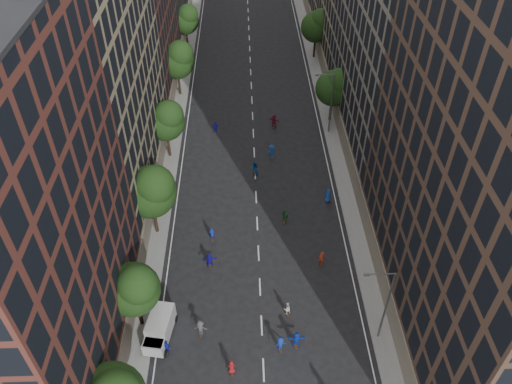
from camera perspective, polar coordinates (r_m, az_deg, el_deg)
ground at (r=66.72m, az=-0.20°, el=4.30°), size 240.00×240.00×0.00m
sidewalk_left at (r=73.58m, az=-9.82°, el=7.64°), size 4.00×105.00×0.15m
sidewalk_right at (r=74.00m, az=9.07°, el=7.95°), size 4.00×105.00×0.15m
bldg_left_b at (r=56.38m, az=-20.46°, el=14.49°), size 14.00×26.00×34.00m
bldg_left_c at (r=77.94m, az=-15.66°, el=20.29°), size 14.00×20.00×28.00m
bldg_right_b at (r=65.19m, az=17.53°, el=18.22°), size 14.00×28.00×33.00m
tree_left_1 at (r=45.04m, az=-13.72°, el=-10.62°), size 4.80×4.80×8.21m
tree_left_2 at (r=52.59m, az=-11.87°, el=0.23°), size 5.60×5.60×9.45m
tree_left_3 at (r=63.99m, az=-10.22°, el=8.14°), size 5.00×5.00×8.58m
tree_left_4 at (r=77.65m, az=-8.95°, el=14.79°), size 5.40×5.40×9.08m
tree_left_5 at (r=92.35m, az=-8.01°, el=19.01°), size 4.80×4.80×8.33m
tree_right_a at (r=71.33m, az=9.00°, el=11.83°), size 5.00×5.00×8.39m
tree_right_b at (r=88.93m, az=7.05°, el=18.40°), size 5.20×5.20×8.83m
streetlamp_near at (r=44.72m, az=14.48°, el=-12.15°), size 2.64×0.22×9.06m
streetlamp_far at (r=68.95m, az=8.47°, el=10.34°), size 2.64×0.22×9.06m
cargo_van at (r=47.42m, az=-10.99°, el=-15.05°), size 2.80×4.72×2.37m
skater_3 at (r=46.27m, az=2.78°, el=-16.98°), size 1.20×0.85×1.69m
skater_4 at (r=46.78m, az=-10.17°, el=-17.04°), size 1.04×0.74×1.64m
skater_5 at (r=46.52m, az=4.62°, el=-16.48°), size 1.71×0.60×1.82m
skater_6 at (r=45.19m, az=-2.81°, el=-19.40°), size 0.84×0.60×1.60m
skater_7 at (r=52.53m, az=7.49°, el=-7.53°), size 0.76×0.61×1.83m
skater_8 at (r=48.50m, az=3.56°, el=-13.17°), size 0.90×0.81×1.53m
skater_9 at (r=47.28m, az=-6.35°, el=-15.21°), size 1.25×0.79×1.85m
skater_10 at (r=56.55m, az=3.33°, el=-2.80°), size 1.11×0.79×1.75m
skater_11 at (r=52.21m, az=-5.33°, el=-7.80°), size 1.63×0.70×1.70m
skater_12 at (r=59.58m, az=8.24°, el=-0.44°), size 0.89×0.58×1.80m
skater_13 at (r=54.80m, az=-5.06°, el=-4.82°), size 0.62×0.44×1.61m
skater_14 at (r=62.82m, az=-0.16°, el=2.71°), size 1.11×0.97×1.94m
skater_15 at (r=65.67m, az=1.80°, el=4.63°), size 1.34×0.92×1.91m
skater_16 at (r=70.53m, az=-4.66°, el=7.34°), size 1.11×0.58×1.81m
skater_17 at (r=71.62m, az=2.06°, el=8.10°), size 1.87×1.28×1.94m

